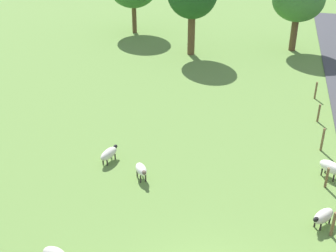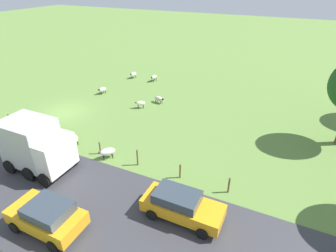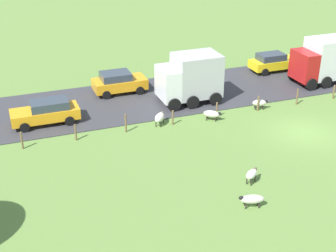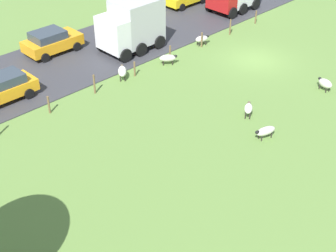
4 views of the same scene
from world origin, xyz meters
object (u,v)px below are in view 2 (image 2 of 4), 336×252
object	(u,v)px
sheep_2	(102,90)
sheep_5	(140,103)
sheep_7	(75,138)
car_3	(47,215)
sheep_3	(133,74)
sheep_6	(154,77)
car_4	(181,205)
sheep_4	(107,152)
sheep_1	(33,130)
truck_1	(36,145)
sheep_0	(159,99)

from	to	relation	value
sheep_2	sheep_5	bearing A→B (deg)	75.81
sheep_5	sheep_7	distance (m)	8.07
car_3	sheep_5	bearing A→B (deg)	-167.93
sheep_3	car_3	bearing A→B (deg)	21.04
car_3	sheep_3	bearing A→B (deg)	-158.96
sheep_5	sheep_6	world-z (taller)	sheep_6
sheep_2	car_4	world-z (taller)	car_4
sheep_4	sheep_5	distance (m)	8.79
car_3	car_4	distance (m)	7.09
car_4	sheep_7	bearing A→B (deg)	-107.70
sheep_2	car_4	distance (m)	19.81
sheep_1	car_4	size ratio (longest dim) A/B	0.26
sheep_5	car_4	xyz separation A→B (m)	(11.35, 9.26, 0.36)
sheep_5	truck_1	bearing A→B (deg)	-6.26
sheep_0	sheep_7	distance (m)	10.24
car_3	car_4	bearing A→B (deg)	121.65
sheep_7	car_3	bearing A→B (deg)	33.00
sheep_0	truck_1	world-z (taller)	truck_1
sheep_4	sheep_7	bearing A→B (deg)	-98.89
sheep_0	sheep_6	distance (m)	6.68
sheep_4	sheep_1	bearing A→B (deg)	-90.24
sheep_5	sheep_6	xyz separation A→B (m)	(-7.62, -2.49, 0.00)
sheep_3	car_4	bearing A→B (deg)	37.95
sheep_3	sheep_5	distance (m)	9.31
sheep_6	sheep_7	world-z (taller)	sheep_6
sheep_0	sheep_6	world-z (taller)	sheep_6
car_4	sheep_6	bearing A→B (deg)	-148.23
car_3	car_4	size ratio (longest dim) A/B	0.91
sheep_5	sheep_6	distance (m)	8.01
sheep_4	sheep_7	distance (m)	3.63
sheep_6	sheep_1	bearing A→B (deg)	-10.39
sheep_0	truck_1	xyz separation A→B (m)	(13.45, -2.36, 1.48)
sheep_3	sheep_0	bearing A→B (deg)	49.80
sheep_3	sheep_5	world-z (taller)	sheep_3
car_4	truck_1	bearing A→B (deg)	-89.35
sheep_6	car_3	xyz separation A→B (m)	(22.69, 5.71, 0.38)
sheep_6	sheep_4	bearing A→B (deg)	16.18
sheep_2	sheep_6	bearing A→B (deg)	151.44
sheep_1	sheep_6	distance (m)	16.36
sheep_5	sheep_6	bearing A→B (deg)	-161.90
car_3	sheep_6	bearing A→B (deg)	-165.87
sheep_6	car_3	distance (m)	23.40
sheep_7	car_4	size ratio (longest dim) A/B	0.27
sheep_6	sheep_7	size ratio (longest dim) A/B	0.98
sheep_6	truck_1	distance (m)	19.18
sheep_5	sheep_0	bearing A→B (deg)	151.00
sheep_2	car_4	size ratio (longest dim) A/B	0.25
sheep_6	sheep_2	bearing A→B (deg)	-28.56
sheep_3	sheep_4	xyz separation A→B (m)	(16.04, 7.66, 0.04)
sheep_1	truck_1	bearing A→B (deg)	54.45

